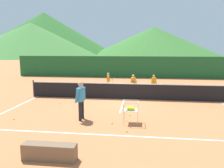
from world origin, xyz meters
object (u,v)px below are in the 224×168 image
at_px(student_1, 133,82).
at_px(tennis_ball_4, 112,123).
at_px(courtside_bench, 50,152).
at_px(student_2, 154,82).
at_px(instructor, 81,97).
at_px(student_0, 108,79).
at_px(tennis_ball_0, 130,115).
at_px(tennis_ball_1, 14,119).
at_px(ball_cart, 131,109).
at_px(tennis_ball_3, 127,131).
at_px(tennis_net, 124,91).
at_px(tennis_ball_2, 60,103).
at_px(tennis_ball_5, 123,106).

relative_size(student_1, tennis_ball_4, 18.89).
bearing_deg(courtside_bench, student_2, 71.03).
relative_size(instructor, student_0, 1.33).
relative_size(student_2, tennis_ball_0, 18.40).
height_order(tennis_ball_1, courtside_bench, courtside_bench).
relative_size(ball_cart, tennis_ball_3, 13.22).
xyz_separation_m(tennis_ball_0, tennis_ball_4, (-0.67, -1.20, 0.00)).
relative_size(tennis_net, tennis_ball_4, 169.53).
relative_size(tennis_ball_0, tennis_ball_2, 1.00).
xyz_separation_m(tennis_ball_2, courtside_bench, (1.92, -6.01, 0.20)).
height_order(student_0, student_1, student_1).
relative_size(student_0, courtside_bench, 0.83).
xyz_separation_m(instructor, student_1, (2.03, 5.85, -0.22)).
height_order(tennis_ball_2, courtside_bench, courtside_bench).
relative_size(tennis_ball_2, tennis_ball_5, 1.00).
bearing_deg(student_0, student_1, -32.73).
bearing_deg(tennis_ball_5, student_0, 107.14).
distance_m(tennis_ball_3, courtside_bench, 3.05).
xyz_separation_m(student_1, tennis_ball_2, (-3.90, -3.38, -0.74)).
bearing_deg(instructor, student_0, 88.61).
xyz_separation_m(tennis_ball_0, tennis_ball_1, (-4.92, -1.22, 0.00)).
xyz_separation_m(tennis_net, ball_cart, (0.57, -4.26, 0.10)).
bearing_deg(tennis_ball_0, instructor, -158.68).
relative_size(student_0, tennis_ball_4, 18.32).
distance_m(instructor, student_1, 6.20).
relative_size(instructor, student_1, 1.29).
bearing_deg(student_2, student_0, 164.97).
height_order(student_0, student_2, student_2).
bearing_deg(ball_cart, student_0, 105.19).
bearing_deg(tennis_ball_4, student_1, 84.10).
distance_m(tennis_net, tennis_ball_2, 3.82).
height_order(tennis_ball_3, tennis_ball_5, same).
bearing_deg(tennis_ball_3, tennis_ball_4, 128.26).
xyz_separation_m(instructor, tennis_ball_3, (2.04, -1.23, -0.96)).
height_order(tennis_ball_5, courtside_bench, courtside_bench).
bearing_deg(courtside_bench, student_1, 78.12).
bearing_deg(tennis_ball_2, tennis_ball_1, -109.12).
xyz_separation_m(student_2, ball_cart, (-1.26, -6.36, -0.15)).
xyz_separation_m(ball_cart, tennis_ball_1, (-5.00, -0.23, -0.56)).
distance_m(ball_cart, tennis_ball_1, 5.03).
bearing_deg(tennis_ball_3, student_0, 102.71).
height_order(instructor, student_1, instructor).
xyz_separation_m(student_0, ball_cart, (1.96, -7.23, -0.15)).
relative_size(student_2, tennis_ball_5, 18.40).
xyz_separation_m(instructor, tennis_ball_4, (1.39, -0.40, -0.96)).
xyz_separation_m(student_2, tennis_ball_2, (-5.26, -3.71, -0.72)).
relative_size(student_1, ball_cart, 1.43).
bearing_deg(tennis_ball_2, student_0, 66.03).
relative_size(tennis_net, instructor, 6.96).
distance_m(tennis_ball_2, tennis_ball_4, 4.33).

